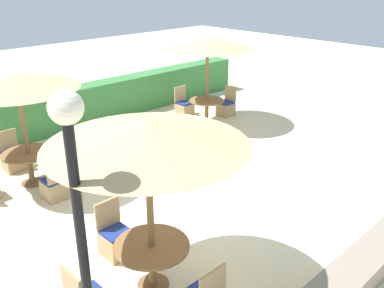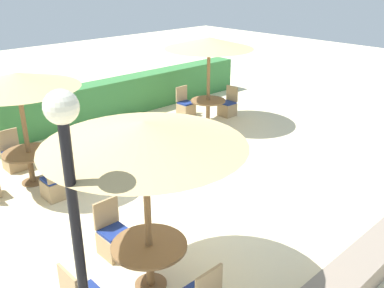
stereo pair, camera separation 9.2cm
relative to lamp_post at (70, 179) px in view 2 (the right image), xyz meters
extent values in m
plane|color=beige|center=(4.02, 1.76, -2.35)|extent=(40.00, 40.00, 0.00)
cube|color=#387A3D|center=(4.02, 7.37, -1.77)|extent=(13.00, 0.70, 1.17)
cube|color=gray|center=(4.02, -1.75, -2.16)|extent=(10.00, 0.56, 0.39)
cylinder|color=black|center=(0.00, 0.00, -0.85)|extent=(0.12, 0.12, 3.00)
sphere|color=silver|center=(0.00, 0.00, 0.79)|extent=(0.36, 0.36, 0.36)
cylinder|color=brown|center=(1.42, 4.74, -1.16)|extent=(0.10, 0.10, 2.39)
cone|color=tan|center=(1.42, 4.74, -0.04)|extent=(2.51, 2.51, 0.32)
cylinder|color=brown|center=(1.42, 4.74, -2.34)|extent=(0.48, 0.48, 0.03)
cylinder|color=brown|center=(1.42, 4.74, -2.00)|extent=(0.12, 0.12, 0.70)
cylinder|color=brown|center=(1.42, 4.74, -1.63)|extent=(1.10, 1.10, 0.04)
cube|color=tan|center=(1.48, 3.78, -2.15)|extent=(0.46, 0.46, 0.40)
cube|color=navy|center=(1.48, 3.78, -1.93)|extent=(0.42, 0.42, 0.05)
cube|color=tan|center=(1.48, 3.57, -1.66)|extent=(0.46, 0.04, 0.48)
cube|color=tan|center=(1.44, 5.69, -2.15)|extent=(0.46, 0.46, 0.40)
cube|color=navy|center=(1.44, 5.69, -1.93)|extent=(0.42, 0.42, 0.05)
cube|color=tan|center=(1.44, 5.90, -1.66)|extent=(0.46, 0.04, 0.48)
cube|color=tan|center=(2.44, 4.70, -2.15)|extent=(0.46, 0.46, 0.40)
cube|color=navy|center=(2.44, 4.70, -1.93)|extent=(0.42, 0.42, 0.05)
cube|color=tan|center=(2.65, 4.70, -1.66)|extent=(0.04, 0.46, 0.48)
cylinder|color=brown|center=(7.06, 4.85, -1.10)|extent=(0.10, 0.10, 2.50)
cone|color=tan|center=(7.06, 4.85, 0.07)|extent=(2.59, 2.59, 0.32)
cylinder|color=brown|center=(7.06, 4.85, -2.34)|extent=(0.48, 0.48, 0.03)
cylinder|color=brown|center=(7.06, 4.85, -2.01)|extent=(0.12, 0.12, 0.68)
cylinder|color=brown|center=(7.06, 4.85, -1.65)|extent=(1.05, 1.05, 0.04)
cube|color=tan|center=(8.01, 4.91, -2.15)|extent=(0.46, 0.46, 0.40)
cube|color=navy|center=(8.01, 4.91, -1.93)|extent=(0.42, 0.42, 0.05)
cube|color=tan|center=(8.22, 4.91, -1.66)|extent=(0.04, 0.46, 0.48)
cube|color=tan|center=(7.04, 5.81, -2.15)|extent=(0.46, 0.46, 0.40)
cube|color=navy|center=(7.04, 5.81, -1.93)|extent=(0.42, 0.42, 0.05)
cube|color=tan|center=(7.04, 6.02, -1.66)|extent=(0.46, 0.04, 0.48)
cylinder|color=brown|center=(1.25, 0.34, -1.09)|extent=(0.10, 0.10, 2.52)
cone|color=tan|center=(1.25, 0.34, 0.09)|extent=(2.73, 2.73, 0.32)
cylinder|color=brown|center=(1.25, 0.34, -2.34)|extent=(0.48, 0.48, 0.03)
cylinder|color=brown|center=(1.25, 0.34, -2.01)|extent=(0.12, 0.12, 0.68)
cylinder|color=brown|center=(1.25, 0.34, -1.65)|extent=(1.11, 1.11, 0.04)
cube|color=tan|center=(1.27, -0.84, -1.66)|extent=(0.46, 0.04, 0.48)
cube|color=tan|center=(-0.01, 0.37, -1.66)|extent=(0.04, 0.46, 0.48)
cube|color=tan|center=(1.31, 1.34, -2.15)|extent=(0.46, 0.46, 0.40)
cube|color=navy|center=(1.31, 1.34, -1.93)|extent=(0.42, 0.42, 0.05)
cube|color=tan|center=(1.31, 1.55, -1.66)|extent=(0.46, 0.04, 0.48)
camera|label=1|loc=(-1.90, -3.74, 2.05)|focal=40.00mm
camera|label=2|loc=(-1.84, -3.80, 2.05)|focal=40.00mm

